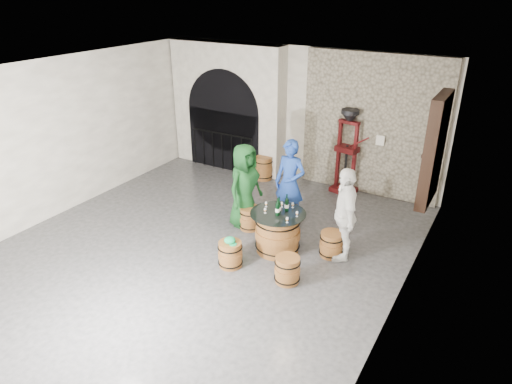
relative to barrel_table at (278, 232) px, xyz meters
The scene contains 30 objects.
ground 1.42m from the barrel_table, 153.37° to the right, with size 8.00×8.00×0.00m, color #313134.
wall_back 3.80m from the barrel_table, 109.81° to the left, with size 8.00×8.00×0.00m, color silver.
wall_left 4.91m from the barrel_table, behind, with size 8.00×8.00×0.00m, color silver.
wall_right 2.66m from the barrel_table, 15.03° to the right, with size 8.00×8.00×0.00m, color silver.
ceiling 3.13m from the barrel_table, 153.37° to the right, with size 8.00×8.00×0.00m, color beige.
stone_facing_panel 3.59m from the barrel_table, 80.12° to the left, with size 3.20×0.12×3.18m, color gray.
arched_opening 4.58m from the barrel_table, 134.95° to the left, with size 3.10×0.60×3.19m.
shuttered_window 3.14m from the barrel_table, 39.63° to the left, with size 0.23×1.10×2.00m.
barrel_table is the anchor object (origin of this frame).
barrel_stool_left 0.99m from the barrel_table, 152.33° to the left, with size 0.43×0.43×0.47m.
barrel_stool_far 0.99m from the barrel_table, 105.97° to the left, with size 0.43×0.43×0.47m.
barrel_stool_right 0.99m from the barrel_table, 20.04° to the left, with size 0.43×0.43×0.47m.
barrel_stool_near_right 0.99m from the barrel_table, 52.57° to the right, with size 0.43×0.43×0.47m.
barrel_stool_near_left 0.99m from the barrel_table, 118.83° to the right, with size 0.43×0.43×0.47m.
green_cap 0.99m from the barrel_table, 118.60° to the right, with size 0.24×0.20×0.11m.
person_green 1.26m from the barrel_table, 152.33° to the left, with size 0.84×0.55×1.72m, color #113E18.
person_blue 1.23m from the barrel_table, 105.97° to the left, with size 0.64×0.42×1.76m, color navy.
person_white 1.25m from the barrel_table, 20.04° to the left, with size 1.01×0.42×1.72m, color white.
wine_bottle_left 0.52m from the barrel_table, 28.06° to the right, with size 0.08×0.08×0.32m.
wine_bottle_center 0.53m from the barrel_table, 70.43° to the right, with size 0.08×0.08×0.32m.
wine_bottle_right 0.55m from the barrel_table, 57.67° to the left, with size 0.08×0.08×0.32m.
tasting_glass_a 0.50m from the barrel_table, 148.20° to the right, with size 0.05×0.05×0.10m, color orange, non-canonical shape.
tasting_glass_b 0.56m from the barrel_table, ahead, with size 0.05×0.05×0.10m, color orange, non-canonical shape.
tasting_glass_c 0.50m from the barrel_table, 102.08° to the left, with size 0.05×0.05×0.10m, color orange, non-canonical shape.
tasting_glass_d 0.56m from the barrel_table, 67.89° to the left, with size 0.05×0.05×0.10m, color orange, non-canonical shape.
tasting_glass_e 0.58m from the barrel_table, 38.29° to the right, with size 0.05×0.05×0.10m, color orange, non-canonical shape.
tasting_glass_f 0.55m from the barrel_table, 160.31° to the left, with size 0.05×0.05×0.10m, color orange, non-canonical shape.
side_barrel 3.37m from the barrel_table, 123.71° to the left, with size 0.44×0.44×0.59m.
corking_press 3.18m from the barrel_table, 87.47° to the left, with size 0.83×0.53×1.97m.
control_box 3.49m from the barrel_table, 75.68° to the left, with size 0.18×0.10×0.22m, color silver.
Camera 1 is at (4.52, -5.81, 4.52)m, focal length 32.00 mm.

